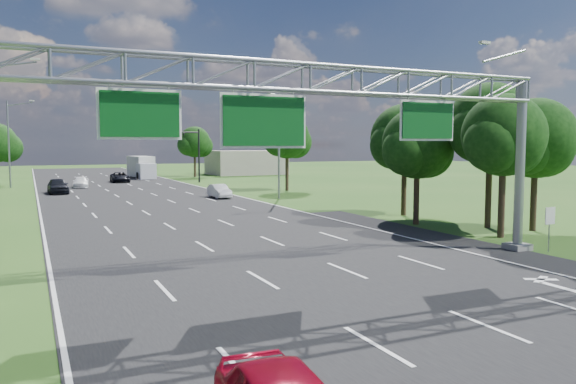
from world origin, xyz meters
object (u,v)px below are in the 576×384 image
regulatory_sign (550,220)px  traffic_signal (172,143)px  sign_gantry (308,95)px  box_truck (142,168)px

regulatory_sign → traffic_signal: size_ratio=0.17×
traffic_signal → sign_gantry: bearing=-97.7°
sign_gantry → regulatory_sign: size_ratio=11.19×
regulatory_sign → traffic_signal: bearing=95.2°
sign_gantry → traffic_signal: sign_gantry is taller
regulatory_sign → box_truck: bearing=95.4°
sign_gantry → traffic_signal: bearing=82.3°
sign_gantry → traffic_signal: (7.15, 53.00, -1.72)m
sign_gantry → box_truck: bearing=85.2°
sign_gantry → box_truck: (5.65, 66.75, -5.33)m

